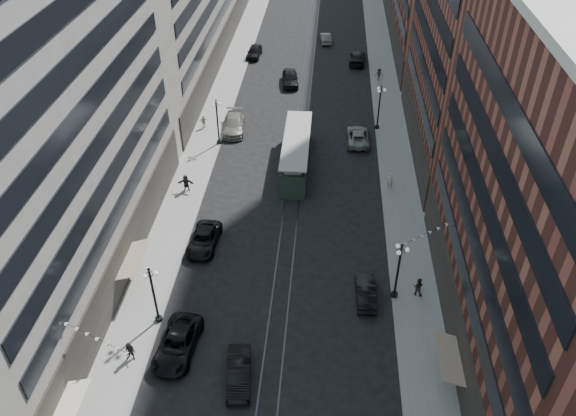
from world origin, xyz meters
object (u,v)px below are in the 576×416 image
(lamppost_se_mid, at_px, (379,106))
(pedestrian_2, at_px, (130,352))
(car_11, at_px, (358,136))
(pedestrian_5, at_px, (186,183))
(car_8, at_px, (234,124))
(car_9, at_px, (254,52))
(pedestrian_7, at_px, (418,287))
(pedestrian_8, at_px, (390,180))
(car_12, at_px, (357,58))
(lamppost_sw_mid, at_px, (217,120))
(car_2, at_px, (177,344))
(lamppost_sw_far, at_px, (153,293))
(pedestrian_6, at_px, (204,122))
(streetcar, at_px, (296,154))
(car_13, at_px, (290,78))
(car_7, at_px, (204,240))
(car_14, at_px, (326,38))
(lamppost_se_far, at_px, (398,269))
(pedestrian_9, at_px, (379,74))
(car_10, at_px, (366,292))
(car_5, at_px, (239,373))

(lamppost_se_mid, xyz_separation_m, pedestrian_2, (-19.38, -35.80, -2.11))
(car_11, bearing_deg, pedestrian_5, 31.96)
(car_8, relative_size, pedestrian_5, 3.30)
(car_9, distance_m, car_11, 28.88)
(pedestrian_7, distance_m, pedestrian_8, 15.14)
(car_12, relative_size, pedestrian_7, 3.23)
(lamppost_sw_mid, bearing_deg, car_2, -85.82)
(lamppost_sw_far, distance_m, pedestrian_2, 4.46)
(car_9, bearing_deg, pedestrian_6, -94.49)
(streetcar, distance_m, car_12, 30.10)
(pedestrian_5, bearing_deg, car_11, 32.20)
(car_13, height_order, pedestrian_6, car_13)
(lamppost_sw_far, bearing_deg, car_7, 78.93)
(car_14, height_order, pedestrian_6, pedestrian_6)
(car_2, bearing_deg, car_9, 95.86)
(car_11, relative_size, pedestrian_7, 3.16)
(car_13, bearing_deg, lamppost_se_mid, -53.13)
(lamppost_se_far, distance_m, car_2, 17.71)
(lamppost_sw_mid, xyz_separation_m, car_9, (0.80, 26.31, -2.28))
(lamppost_sw_mid, xyz_separation_m, car_11, (16.00, 1.75, -2.34))
(pedestrian_2, distance_m, car_8, 34.21)
(car_7, xyz_separation_m, pedestrian_6, (-4.24, 21.42, 0.21))
(streetcar, distance_m, pedestrian_9, 25.03)
(car_2, relative_size, pedestrian_9, 3.34)
(lamppost_se_mid, relative_size, car_9, 1.15)
(lamppost_se_far, height_order, lamppost_se_mid, same)
(lamppost_sw_mid, distance_m, car_10, 28.39)
(pedestrian_2, height_order, car_12, pedestrian_2)
(car_7, relative_size, pedestrian_6, 3.33)
(pedestrian_9, bearing_deg, pedestrian_2, -105.91)
(streetcar, xyz_separation_m, pedestrian_8, (9.83, -3.51, -0.57))
(lamppost_sw_mid, distance_m, pedestrian_7, 30.47)
(lamppost_se_far, xyz_separation_m, car_5, (-11.40, -8.85, -2.33))
(car_5, distance_m, pedestrian_2, 8.05)
(lamppost_sw_mid, xyz_separation_m, car_2, (2.17, -29.71, -2.30))
(lamppost_sw_mid, xyz_separation_m, car_8, (1.23, 3.33, -2.23))
(lamppost_se_far, height_order, pedestrian_8, lamppost_se_far)
(car_7, relative_size, pedestrian_9, 3.07)
(lamppost_se_mid, height_order, car_11, lamppost_se_mid)
(car_11, distance_m, pedestrian_7, 24.79)
(lamppost_sw_mid, height_order, lamppost_se_mid, same)
(lamppost_sw_far, height_order, pedestrian_7, lamppost_sw_far)
(pedestrian_6, xyz_separation_m, pedestrian_9, (21.76, 15.29, 0.07))
(lamppost_sw_mid, relative_size, pedestrian_7, 3.20)
(car_14, bearing_deg, car_2, 75.46)
(car_11, bearing_deg, car_5, 74.20)
(pedestrian_8, bearing_deg, pedestrian_7, 97.82)
(lamppost_se_mid, distance_m, car_2, 38.38)
(lamppost_se_far, xyz_separation_m, car_7, (-16.62, 5.11, -2.37))
(lamppost_sw_mid, xyz_separation_m, pedestrian_7, (20.26, -22.67, -2.08))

